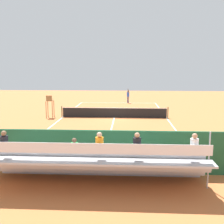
# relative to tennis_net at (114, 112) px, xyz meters

# --- Properties ---
(ground_plane) EXTENTS (60.00, 60.00, 0.00)m
(ground_plane) POSITION_rel_tennis_net_xyz_m (0.00, 0.00, -0.50)
(ground_plane) COLOR #C66B38
(court_line_markings) EXTENTS (10.10, 22.20, 0.01)m
(court_line_markings) POSITION_rel_tennis_net_xyz_m (0.00, -0.04, -0.50)
(court_line_markings) COLOR white
(court_line_markings) RESTS_ON ground
(tennis_net) EXTENTS (10.30, 0.10, 1.07)m
(tennis_net) POSITION_rel_tennis_net_xyz_m (0.00, 0.00, 0.00)
(tennis_net) COLOR black
(tennis_net) RESTS_ON ground
(backdrop_wall) EXTENTS (18.00, 0.16, 2.00)m
(backdrop_wall) POSITION_rel_tennis_net_xyz_m (0.00, 14.00, 0.50)
(backdrop_wall) COLOR #235633
(backdrop_wall) RESTS_ON ground
(bleacher_stand) EXTENTS (9.06, 2.40, 2.48)m
(bleacher_stand) POSITION_rel_tennis_net_xyz_m (-0.08, 15.39, 0.47)
(bleacher_stand) COLOR #B2B2B7
(bleacher_stand) RESTS_ON ground
(umpire_chair) EXTENTS (0.67, 0.67, 2.14)m
(umpire_chair) POSITION_rel_tennis_net_xyz_m (6.20, 0.25, 0.81)
(umpire_chair) COLOR olive
(umpire_chair) RESTS_ON ground
(courtside_bench) EXTENTS (1.80, 0.40, 0.93)m
(courtside_bench) POSITION_rel_tennis_net_xyz_m (-2.72, 13.27, 0.06)
(courtside_bench) COLOR #234C2D
(courtside_bench) RESTS_ON ground
(equipment_bag) EXTENTS (0.90, 0.36, 0.36)m
(equipment_bag) POSITION_rel_tennis_net_xyz_m (-0.96, 13.40, -0.32)
(equipment_bag) COLOR black
(equipment_bag) RESTS_ON ground
(tennis_player) EXTENTS (0.44, 0.56, 1.93)m
(tennis_player) POSITION_rel_tennis_net_xyz_m (-1.32, -11.09, 0.51)
(tennis_player) COLOR navy
(tennis_player) RESTS_ON ground
(tennis_racket) EXTENTS (0.35, 0.58, 0.03)m
(tennis_racket) POSITION_rel_tennis_net_xyz_m (-0.72, -11.38, -0.49)
(tennis_racket) COLOR black
(tennis_racket) RESTS_ON ground
(tennis_ball_near) EXTENTS (0.07, 0.07, 0.07)m
(tennis_ball_near) POSITION_rel_tennis_net_xyz_m (-0.15, -9.88, -0.47)
(tennis_ball_near) COLOR #CCDB33
(tennis_ball_near) RESTS_ON ground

